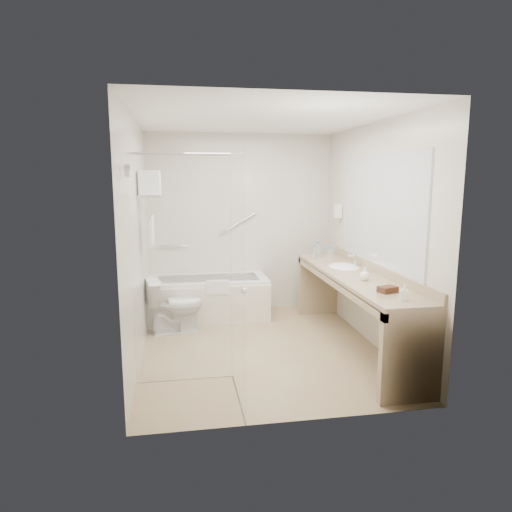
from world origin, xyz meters
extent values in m
plane|color=#9A855F|center=(0.00, 0.00, 0.00)|extent=(3.20, 3.20, 0.00)
cube|color=white|center=(0.00, 0.00, 2.50)|extent=(2.60, 3.20, 0.10)
cube|color=beige|center=(0.00, 1.60, 1.25)|extent=(2.60, 0.10, 2.50)
cube|color=beige|center=(0.00, -1.60, 1.25)|extent=(2.60, 0.10, 2.50)
cube|color=beige|center=(-1.30, 0.00, 1.25)|extent=(0.10, 3.20, 2.50)
cube|color=beige|center=(1.30, 0.00, 1.25)|extent=(0.10, 3.20, 2.50)
cube|color=white|center=(-0.50, 1.25, 0.28)|extent=(1.60, 0.70, 0.55)
cube|color=silver|center=(-0.50, 0.89, 0.25)|extent=(1.60, 0.02, 0.50)
cube|color=white|center=(-0.40, 0.90, 0.50)|extent=(0.28, 0.06, 0.18)
cylinder|color=silver|center=(-0.95, 1.56, 0.95)|extent=(0.40, 0.03, 0.03)
cylinder|color=silver|center=(-0.05, 1.56, 1.25)|extent=(0.53, 0.03, 0.33)
cube|color=silver|center=(-0.85, -0.70, 1.05)|extent=(0.90, 0.01, 2.10)
cube|color=silver|center=(-0.40, -1.15, 1.05)|extent=(0.02, 0.90, 2.10)
cylinder|color=silver|center=(-0.85, -0.70, 2.10)|extent=(0.90, 0.02, 0.02)
sphere|color=silver|center=(-0.37, -1.30, 1.00)|extent=(0.05, 0.05, 0.05)
cylinder|color=silver|center=(-1.25, -1.15, 1.95)|extent=(0.04, 0.10, 0.10)
cube|color=silver|center=(-1.17, 0.35, 1.70)|extent=(0.24, 0.55, 0.02)
cylinder|color=silver|center=(-1.17, 0.35, 1.48)|extent=(0.02, 0.55, 0.02)
cube|color=white|center=(-1.17, 0.35, 1.32)|extent=(0.03, 0.42, 0.32)
cube|color=white|center=(-1.17, 0.35, 1.76)|extent=(0.22, 0.40, 0.08)
cube|color=white|center=(-1.17, 0.35, 1.84)|extent=(0.22, 0.40, 0.08)
cube|color=white|center=(-1.17, 0.35, 1.93)|extent=(0.22, 0.40, 0.08)
cube|color=tan|center=(1.02, -0.15, 0.82)|extent=(0.55, 2.70, 0.05)
cube|color=tan|center=(1.29, -0.15, 0.90)|extent=(0.03, 2.70, 0.10)
cube|color=tan|center=(0.77, -0.15, 0.77)|extent=(0.04, 2.70, 0.08)
cube|color=tan|center=(1.02, -1.46, 0.40)|extent=(0.55, 0.08, 0.80)
cube|color=tan|center=(1.02, 1.16, 0.40)|extent=(0.55, 0.08, 0.80)
ellipsoid|color=white|center=(1.05, 0.25, 0.82)|extent=(0.40, 0.52, 0.14)
cylinder|color=silver|center=(1.20, 0.25, 0.93)|extent=(0.03, 0.03, 0.14)
cube|color=silver|center=(1.29, -0.15, 1.55)|extent=(0.02, 2.00, 1.20)
cube|color=white|center=(1.25, 1.05, 1.45)|extent=(0.08, 0.10, 0.18)
imported|color=white|center=(-0.95, 0.70, 0.34)|extent=(0.75, 0.51, 0.67)
cube|color=#4E2C1C|center=(1.02, -0.99, 0.88)|extent=(0.20, 0.16, 0.06)
imported|color=white|center=(1.03, -1.27, 0.88)|extent=(0.11, 0.15, 0.06)
imported|color=white|center=(1.01, -0.48, 0.90)|extent=(0.15, 0.16, 0.10)
cylinder|color=silver|center=(0.96, 0.49, 0.94)|extent=(0.07, 0.07, 0.19)
cylinder|color=blue|center=(0.96, 0.49, 1.05)|extent=(0.04, 0.04, 0.03)
cylinder|color=silver|center=(0.89, 0.89, 0.92)|extent=(0.05, 0.05, 0.15)
cylinder|color=blue|center=(0.89, 0.89, 1.01)|extent=(0.03, 0.03, 0.02)
cylinder|color=silver|center=(0.99, 1.07, 0.93)|extent=(0.06, 0.06, 0.16)
cylinder|color=blue|center=(0.99, 1.07, 1.02)|extent=(0.03, 0.03, 0.02)
cylinder|color=silver|center=(0.87, 0.85, 0.89)|extent=(0.08, 0.08, 0.09)
cylinder|color=silver|center=(0.95, 0.96, 0.90)|extent=(0.08, 0.08, 0.10)
camera|label=1|loc=(-0.87, -4.82, 1.90)|focal=32.00mm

